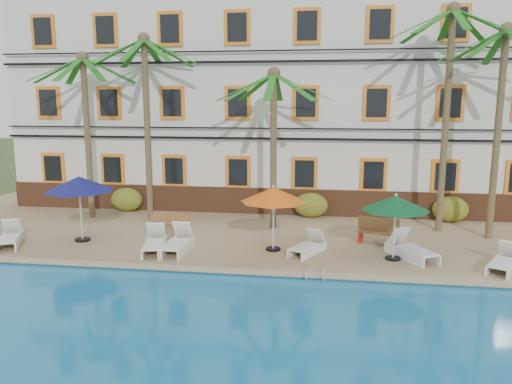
% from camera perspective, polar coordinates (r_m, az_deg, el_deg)
% --- Properties ---
extents(ground, '(100.00, 100.00, 0.00)m').
position_cam_1_polar(ground, '(16.21, -1.19, -8.91)').
color(ground, '#384C23').
rests_on(ground, ground).
extents(pool_deck, '(30.00, 12.00, 0.25)m').
position_cam_1_polar(pool_deck, '(20.91, 1.08, -4.07)').
color(pool_deck, tan).
rests_on(pool_deck, ground).
extents(pool_coping, '(30.00, 0.35, 0.06)m').
position_cam_1_polar(pool_coping, '(15.28, -1.75, -9.03)').
color(pool_coping, tan).
rests_on(pool_coping, pool_deck).
extents(hotel_building, '(25.40, 6.44, 10.22)m').
position_cam_1_polar(hotel_building, '(25.19, 2.58, 10.47)').
color(hotel_building, silver).
rests_on(hotel_building, pool_deck).
extents(palm_a, '(4.55, 4.55, 7.15)m').
position_cam_1_polar(palm_a, '(22.83, -18.86, 8.76)').
color(palm_a, brown).
rests_on(palm_a, pool_deck).
extents(palm_b, '(4.55, 4.55, 7.84)m').
position_cam_1_polar(palm_b, '(21.60, -12.44, 10.08)').
color(palm_b, brown).
rests_on(palm_b, pool_deck).
extents(palm_c, '(4.55, 4.55, 6.39)m').
position_cam_1_polar(palm_c, '(19.74, 2.03, 7.83)').
color(palm_c, brown).
rests_on(palm_c, pool_deck).
extents(palm_d, '(4.55, 4.55, 8.69)m').
position_cam_1_polar(palm_d, '(20.57, 21.10, 10.96)').
color(palm_d, brown).
rests_on(palm_d, pool_deck).
extents(palm_e, '(4.55, 4.55, 7.81)m').
position_cam_1_polar(palm_e, '(20.17, 26.13, 9.19)').
color(palm_e, brown).
rests_on(palm_e, pool_deck).
extents(shrub_left, '(1.50, 0.90, 1.10)m').
position_cam_1_polar(shrub_left, '(24.02, -14.56, -0.84)').
color(shrub_left, '#225317').
rests_on(shrub_left, pool_deck).
extents(shrub_mid, '(1.50, 0.90, 1.10)m').
position_cam_1_polar(shrub_mid, '(22.17, 6.29, -1.50)').
color(shrub_mid, '#225317').
rests_on(shrub_mid, pool_deck).
extents(shrub_right, '(1.50, 0.90, 1.10)m').
position_cam_1_polar(shrub_right, '(22.76, 21.33, -1.85)').
color(shrub_right, '#225317').
rests_on(shrub_right, pool_deck).
extents(umbrella_blue, '(2.48, 2.48, 2.48)m').
position_cam_1_polar(umbrella_blue, '(19.18, -19.57, 0.84)').
color(umbrella_blue, black).
rests_on(umbrella_blue, pool_deck).
extents(umbrella_red, '(2.28, 2.28, 2.29)m').
position_cam_1_polar(umbrella_red, '(16.97, 2.02, -0.34)').
color(umbrella_red, black).
rests_on(umbrella_red, pool_deck).
extents(umbrella_green, '(2.19, 2.19, 2.20)m').
position_cam_1_polar(umbrella_green, '(16.58, 15.68, -1.27)').
color(umbrella_green, black).
rests_on(umbrella_green, pool_deck).
extents(lounger_a, '(1.40, 1.95, 0.87)m').
position_cam_1_polar(lounger_a, '(19.96, -26.31, -4.68)').
color(lounger_a, white).
rests_on(lounger_a, pool_deck).
extents(lounger_b, '(1.12, 2.03, 0.91)m').
position_cam_1_polar(lounger_b, '(17.55, -11.51, -5.73)').
color(lounger_b, white).
rests_on(lounger_b, pool_deck).
extents(lounger_c, '(0.71, 2.00, 0.94)m').
position_cam_1_polar(lounger_c, '(17.40, -8.95, -5.75)').
color(lounger_c, white).
rests_on(lounger_c, pool_deck).
extents(lounger_d, '(1.31, 1.76, 0.79)m').
position_cam_1_polar(lounger_d, '(17.09, 5.96, -6.15)').
color(lounger_d, white).
rests_on(lounger_d, pool_deck).
extents(lounger_e, '(1.61, 2.06, 0.93)m').
position_cam_1_polar(lounger_e, '(17.28, 17.26, -6.23)').
color(lounger_e, white).
rests_on(lounger_e, pool_deck).
extents(lounger_f, '(1.44, 1.86, 0.84)m').
position_cam_1_polar(lounger_f, '(17.13, 26.48, -7.14)').
color(lounger_f, white).
rests_on(lounger_f, pool_deck).
extents(bench_left, '(1.54, 0.61, 0.93)m').
position_cam_1_polar(bench_left, '(19.15, -9.89, -3.76)').
color(bench_left, olive).
rests_on(bench_left, pool_deck).
extents(bench_right, '(1.57, 0.93, 0.93)m').
position_cam_1_polar(bench_right, '(18.60, 13.91, -4.35)').
color(bench_right, olive).
rests_on(bench_right, pool_deck).
extents(pool_ladder, '(0.54, 0.74, 0.74)m').
position_cam_1_polar(pool_ladder, '(14.99, 6.78, -9.63)').
color(pool_ladder, silver).
rests_on(pool_ladder, ground).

